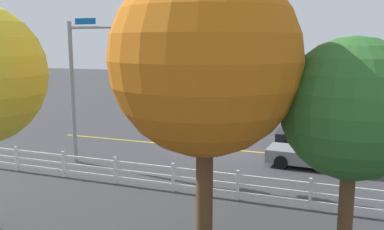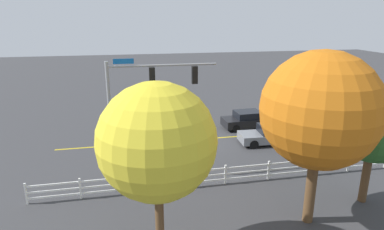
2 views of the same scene
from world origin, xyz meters
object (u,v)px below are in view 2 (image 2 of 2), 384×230
object	(u,v)px
car_0	(369,126)
tree_2	(320,111)
car_1	(272,134)
tree_1	(374,125)
car_2	(249,120)
tree_0	(157,142)

from	to	relation	value
car_0	tree_2	size ratio (longest dim) A/B	0.53
car_1	tree_1	distance (m)	9.11
car_0	tree_1	size ratio (longest dim) A/B	0.71
car_0	car_2	xyz separation A→B (m)	(8.59, -3.62, -0.04)
tree_0	car_1	bearing A→B (deg)	-132.40
car_2	car_1	bearing A→B (deg)	-87.26
car_0	car_2	bearing A→B (deg)	-23.50
car_0	tree_0	bearing A→B (deg)	30.02
tree_2	tree_1	bearing A→B (deg)	-164.72
car_0	tree_1	bearing A→B (deg)	49.40
tree_0	tree_2	world-z (taller)	tree_2
car_1	tree_0	xyz separation A→B (m)	(9.48, 10.38, 4.16)
car_1	tree_2	distance (m)	10.77
car_0	car_2	size ratio (longest dim) A/B	0.89
car_2	tree_2	xyz separation A→B (m)	(2.18, 13.12, 4.62)
tree_2	tree_0	bearing A→B (deg)	8.21
car_0	tree_1	xyz separation A→B (m)	(7.12, 8.50, 3.36)
car_2	tree_2	size ratio (longest dim) A/B	0.60
car_2	car_0	bearing A→B (deg)	-25.83
car_0	tree_0	xyz separation A→B (m)	(17.70, 10.50, 4.11)
car_2	tree_1	bearing A→B (deg)	-86.06
car_2	tree_0	bearing A→B (deg)	-125.81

